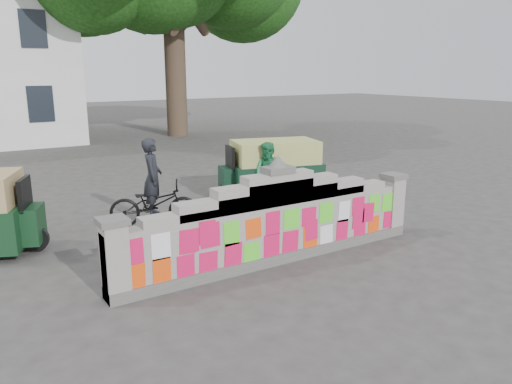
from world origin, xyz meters
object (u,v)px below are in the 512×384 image
at_px(cyclist_bike, 154,204).
at_px(pedestrian, 269,174).
at_px(cyclist_rider, 153,188).
at_px(rickshaw_right, 272,168).

distance_m(cyclist_bike, pedestrian, 3.19).
bearing_deg(cyclist_rider, cyclist_bike, 0.00).
relative_size(cyclist_bike, pedestrian, 1.18).
distance_m(cyclist_bike, rickshaw_right, 3.84).
bearing_deg(pedestrian, cyclist_rider, -117.16).
bearing_deg(rickshaw_right, cyclist_rider, 26.39).
distance_m(cyclist_rider, rickshaw_right, 3.83).
distance_m(pedestrian, rickshaw_right, 0.90).
bearing_deg(cyclist_rider, rickshaw_right, -54.76).
bearing_deg(cyclist_bike, pedestrian, -64.91).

